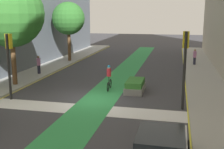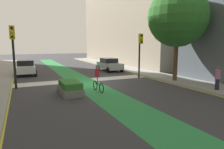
{
  "view_description": "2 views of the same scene",
  "coord_description": "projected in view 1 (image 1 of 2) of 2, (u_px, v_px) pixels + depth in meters",
  "views": [
    {
      "loc": [
        5.2,
        -17.32,
        5.53
      ],
      "look_at": [
        0.72,
        2.35,
        1.21
      ],
      "focal_mm": 46.2,
      "sensor_mm": 36.0,
      "label": 1
    },
    {
      "loc": [
        5.2,
        15.27,
        3.2
      ],
      "look_at": [
        -0.11,
        3.7,
        1.3
      ],
      "focal_mm": 31.86,
      "sensor_mm": 36.0,
      "label": 2
    }
  ],
  "objects": [
    {
      "name": "ground_plane",
      "position": [
        93.0,
        99.0,
        18.8
      ],
      "size": [
        120.0,
        120.0,
        0.0
      ],
      "primitive_type": "plane",
      "color": "#38383D"
    },
    {
      "name": "bike_lane_paint",
      "position": [
        99.0,
        100.0,
        18.72
      ],
      "size": [
        2.4,
        60.0,
        0.01
      ],
      "primitive_type": "cube",
      "color": "#2D8C47",
      "rests_on": "ground_plane"
    },
    {
      "name": "crosswalk_band",
      "position": [
        84.0,
        109.0,
        16.89
      ],
      "size": [
        12.0,
        1.8,
        0.01
      ],
      "primitive_type": "cube",
      "color": "silver",
      "rests_on": "ground_plane"
    },
    {
      "name": "curb_stripe_left",
      "position": [
        11.0,
        94.0,
        20.1
      ],
      "size": [
        0.16,
        60.0,
        0.01
      ],
      "primitive_type": "cube",
      "color": "yellow",
      "rests_on": "ground_plane"
    },
    {
      "name": "sidewalk_right",
      "position": [
        214.0,
        106.0,
        17.16
      ],
      "size": [
        3.0,
        60.0,
        0.15
      ],
      "primitive_type": "cube",
      "color": "#9E9E99",
      "rests_on": "ground_plane"
    },
    {
      "name": "curb_stripe_right",
      "position": [
        188.0,
        106.0,
        17.5
      ],
      "size": [
        0.16,
        60.0,
        0.01
      ],
      "primitive_type": "cube",
      "color": "yellow",
      "rests_on": "ground_plane"
    },
    {
      "name": "traffic_signal_near_right",
      "position": [
        185.0,
        55.0,
        16.35
      ],
      "size": [
        0.35,
        0.52,
        4.53
      ],
      "color": "black",
      "rests_on": "ground_plane"
    },
    {
      "name": "traffic_signal_near_left",
      "position": [
        9.0,
        54.0,
        18.33
      ],
      "size": [
        0.35,
        0.52,
        4.25
      ],
      "color": "black",
      "rests_on": "ground_plane"
    },
    {
      "name": "cyclist_in_lane",
      "position": [
        109.0,
        77.0,
        20.93
      ],
      "size": [
        0.32,
        1.73,
        1.86
      ],
      "color": "black",
      "rests_on": "ground_plane"
    },
    {
      "name": "pedestrian_sidewalk_right_a",
      "position": [
        195.0,
        57.0,
        30.57
      ],
      "size": [
        0.34,
        0.34,
        1.63
      ],
      "color": "#262638",
      "rests_on": "sidewalk_right"
    },
    {
      "name": "pedestrian_sidewalk_left_a",
      "position": [
        39.0,
        65.0,
        25.96
      ],
      "size": [
        0.34,
        0.34,
        1.63
      ],
      "color": "#262638",
      "rests_on": "sidewalk_left"
    },
    {
      "name": "street_tree_near",
      "position": [
        10.0,
        14.0,
        21.11
      ],
      "size": [
        4.98,
        4.98,
        7.83
      ],
      "color": "brown",
      "rests_on": "sidewalk_left"
    },
    {
      "name": "street_tree_far",
      "position": [
        68.0,
        19.0,
        32.29
      ],
      "size": [
        3.67,
        3.67,
        6.62
      ],
      "color": "brown",
      "rests_on": "sidewalk_left"
    },
    {
      "name": "median_planter",
      "position": [
        135.0,
        86.0,
        20.61
      ],
      "size": [
        1.26,
        2.51,
        0.85
      ],
      "color": "slate",
      "rests_on": "ground_plane"
    }
  ]
}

